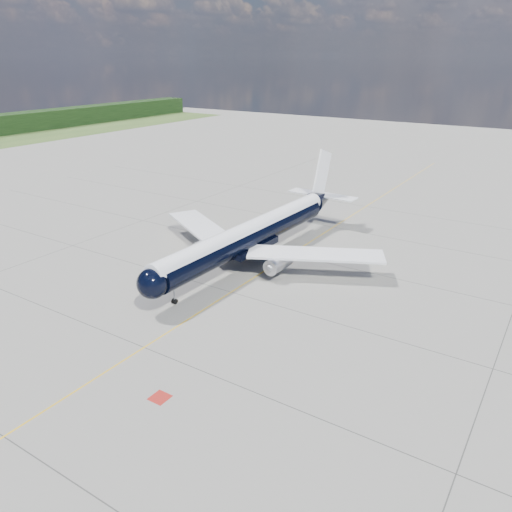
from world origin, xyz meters
name	(u,v)px	position (x,y,z in m)	size (l,w,h in m)	color
ground	(306,244)	(0.00, 30.00, 0.00)	(320.00, 320.00, 0.00)	gray
taxiway_centerline	(290,254)	(0.00, 25.00, 0.00)	(0.16, 160.00, 0.01)	#E0AA0B
red_marking	(160,398)	(6.80, -10.00, 0.00)	(1.60, 1.60, 0.01)	maroon
main_airliner	(254,233)	(-3.31, 20.32, 4.05)	(37.10, 45.12, 13.04)	black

